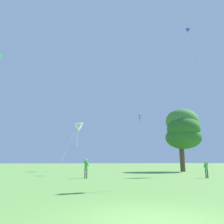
% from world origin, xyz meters
% --- Properties ---
extents(ground_plane, '(400.00, 400.00, 0.00)m').
position_xyz_m(ground_plane, '(0.00, 0.00, 0.00)').
color(ground_plane, '#669947').
extents(kite_blue_delta, '(3.56, 7.36, 23.91)m').
position_xyz_m(kite_blue_delta, '(18.31, 23.71, 23.31)').
color(kite_blue_delta, blue).
rests_on(kite_blue_delta, ground_plane).
extents(kite_white_distant, '(4.25, 8.45, 8.39)m').
position_xyz_m(kite_white_distant, '(1.08, 31.00, 7.37)').
color(kite_white_distant, white).
rests_on(kite_white_distant, ground_plane).
extents(kite_teal_box, '(4.16, 9.66, 12.17)m').
position_xyz_m(kite_teal_box, '(16.68, 41.75, 11.45)').
color(kite_teal_box, teal).
rests_on(kite_teal_box, ground_plane).
extents(person_far_back, '(0.51, 0.37, 1.72)m').
position_xyz_m(person_far_back, '(0.43, 15.01, 1.04)').
color(person_far_back, '#665B4C').
rests_on(person_far_back, ground_plane).
extents(person_in_red_shirt, '(0.50, 0.21, 1.54)m').
position_xyz_m(person_in_red_shirt, '(11.11, 12.52, 0.92)').
color(person_in_red_shirt, '#2D3351').
rests_on(person_in_red_shirt, ground_plane).
extents(tree_left_oak, '(5.51, 5.84, 9.71)m').
position_xyz_m(tree_left_oak, '(16.83, 24.78, 6.36)').
color(tree_left_oak, brown).
rests_on(tree_left_oak, ground_plane).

